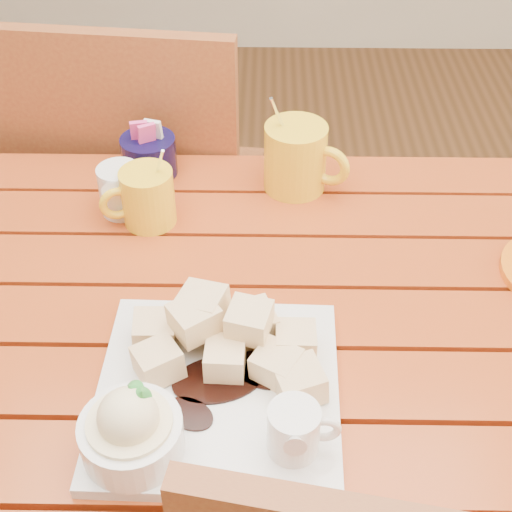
{
  "coord_description": "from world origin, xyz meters",
  "views": [
    {
      "loc": [
        0.06,
        -0.68,
        1.44
      ],
      "look_at": [
        0.04,
        0.04,
        0.82
      ],
      "focal_mm": 50.0,
      "sensor_mm": 36.0,
      "label": 1
    }
  ],
  "objects_px": {
    "table": "(225,367)",
    "coffee_mug_left": "(146,197)",
    "chair_far": "(143,199)",
    "coffee_mug_right": "(297,157)",
    "dessert_plate": "(203,387)"
  },
  "relations": [
    {
      "from": "dessert_plate",
      "to": "coffee_mug_left",
      "type": "height_order",
      "value": "coffee_mug_left"
    },
    {
      "from": "table",
      "to": "chair_far",
      "type": "xyz_separation_m",
      "value": [
        -0.21,
        0.55,
        -0.11
      ]
    },
    {
      "from": "table",
      "to": "chair_far",
      "type": "distance_m",
      "value": 0.6
    },
    {
      "from": "table",
      "to": "coffee_mug_right",
      "type": "bearing_deg",
      "value": 70.54
    },
    {
      "from": "dessert_plate",
      "to": "coffee_mug_right",
      "type": "height_order",
      "value": "coffee_mug_right"
    },
    {
      "from": "dessert_plate",
      "to": "chair_far",
      "type": "xyz_separation_m",
      "value": [
        -0.19,
        0.71,
        -0.25
      ]
    },
    {
      "from": "chair_far",
      "to": "coffee_mug_left",
      "type": "bearing_deg",
      "value": 109.03
    },
    {
      "from": "coffee_mug_left",
      "to": "chair_far",
      "type": "relative_size",
      "value": 0.14
    },
    {
      "from": "table",
      "to": "coffee_mug_left",
      "type": "distance_m",
      "value": 0.29
    },
    {
      "from": "coffee_mug_left",
      "to": "chair_far",
      "type": "height_order",
      "value": "chair_far"
    },
    {
      "from": "coffee_mug_left",
      "to": "dessert_plate",
      "type": "bearing_deg",
      "value": -92.96
    },
    {
      "from": "dessert_plate",
      "to": "chair_far",
      "type": "distance_m",
      "value": 0.77
    },
    {
      "from": "table",
      "to": "coffee_mug_left",
      "type": "relative_size",
      "value": 8.78
    },
    {
      "from": "dessert_plate",
      "to": "coffee_mug_left",
      "type": "xyz_separation_m",
      "value": [
        -0.11,
        0.36,
        0.01
      ]
    },
    {
      "from": "table",
      "to": "dessert_plate",
      "type": "height_order",
      "value": "dessert_plate"
    }
  ]
}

